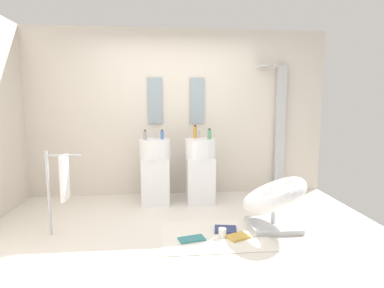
{
  "coord_description": "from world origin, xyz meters",
  "views": [
    {
      "loc": [
        -0.23,
        -3.37,
        1.48
      ],
      "look_at": [
        0.15,
        0.55,
        0.95
      ],
      "focal_mm": 29.33,
      "sensor_mm": 36.0,
      "label": 1
    }
  ],
  "objects_px": {
    "soap_bottle_amber": "(195,132)",
    "lounge_chair": "(274,199)",
    "magazine_navy": "(225,230)",
    "soap_bottle_grey": "(145,135)",
    "magazine_teal": "(192,239)",
    "pedestal_sink_left": "(155,170)",
    "soap_bottle_green": "(209,134)",
    "pedestal_sink_right": "(200,169)",
    "coffee_mug": "(222,233)",
    "shower_column": "(279,127)",
    "soap_bottle_blue": "(162,135)",
    "towel_rack": "(62,180)",
    "magazine_ochre": "(238,237)"
  },
  "relations": [
    {
      "from": "soap_bottle_amber",
      "to": "lounge_chair",
      "type": "bearing_deg",
      "value": -55.37
    },
    {
      "from": "magazine_navy",
      "to": "soap_bottle_grey",
      "type": "bearing_deg",
      "value": 141.61
    },
    {
      "from": "magazine_navy",
      "to": "magazine_teal",
      "type": "distance_m",
      "value": 0.46
    },
    {
      "from": "pedestal_sink_left",
      "to": "magazine_teal",
      "type": "height_order",
      "value": "pedestal_sink_left"
    },
    {
      "from": "magazine_navy",
      "to": "soap_bottle_green",
      "type": "xyz_separation_m",
      "value": [
        -0.03,
        1.08,
        0.99
      ]
    },
    {
      "from": "magazine_teal",
      "to": "pedestal_sink_right",
      "type": "bearing_deg",
      "value": 65.02
    },
    {
      "from": "magazine_navy",
      "to": "coffee_mug",
      "type": "relative_size",
      "value": 2.53
    },
    {
      "from": "shower_column",
      "to": "soap_bottle_blue",
      "type": "xyz_separation_m",
      "value": [
        -1.89,
        -0.34,
        -0.08
      ]
    },
    {
      "from": "lounge_chair",
      "to": "soap_bottle_blue",
      "type": "bearing_deg",
      "value": 139.15
    },
    {
      "from": "lounge_chair",
      "to": "soap_bottle_green",
      "type": "height_order",
      "value": "soap_bottle_green"
    },
    {
      "from": "soap_bottle_grey",
      "to": "soap_bottle_amber",
      "type": "xyz_separation_m",
      "value": [
        0.73,
        0.14,
        0.03
      ]
    },
    {
      "from": "magazine_teal",
      "to": "soap_bottle_amber",
      "type": "relative_size",
      "value": 1.4
    },
    {
      "from": "towel_rack",
      "to": "soap_bottle_grey",
      "type": "height_order",
      "value": "soap_bottle_grey"
    },
    {
      "from": "shower_column",
      "to": "lounge_chair",
      "type": "xyz_separation_m",
      "value": [
        -0.6,
        -1.46,
        -0.73
      ]
    },
    {
      "from": "soap_bottle_grey",
      "to": "magazine_ochre",
      "type": "bearing_deg",
      "value": -50.66
    },
    {
      "from": "magazine_navy",
      "to": "magazine_ochre",
      "type": "xyz_separation_m",
      "value": [
        0.1,
        -0.2,
        -0.0
      ]
    },
    {
      "from": "towel_rack",
      "to": "magazine_navy",
      "type": "relative_size",
      "value": 3.84
    },
    {
      "from": "soap_bottle_grey",
      "to": "soap_bottle_blue",
      "type": "relative_size",
      "value": 1.07
    },
    {
      "from": "coffee_mug",
      "to": "soap_bottle_green",
      "type": "xyz_separation_m",
      "value": [
        0.04,
        1.24,
        0.96
      ]
    },
    {
      "from": "magazine_navy",
      "to": "soap_bottle_grey",
      "type": "distance_m",
      "value": 1.74
    },
    {
      "from": "pedestal_sink_right",
      "to": "towel_rack",
      "type": "height_order",
      "value": "pedestal_sink_right"
    },
    {
      "from": "magazine_teal",
      "to": "soap_bottle_grey",
      "type": "distance_m",
      "value": 1.7
    },
    {
      "from": "towel_rack",
      "to": "soap_bottle_amber",
      "type": "xyz_separation_m",
      "value": [
        1.59,
        1.11,
        0.41
      ]
    },
    {
      "from": "pedestal_sink_right",
      "to": "soap_bottle_grey",
      "type": "xyz_separation_m",
      "value": [
        -0.79,
        -0.04,
        0.52
      ]
    },
    {
      "from": "soap_bottle_amber",
      "to": "soap_bottle_blue",
      "type": "xyz_separation_m",
      "value": [
        -0.49,
        -0.05,
        -0.03
      ]
    },
    {
      "from": "magazine_ochre",
      "to": "soap_bottle_blue",
      "type": "height_order",
      "value": "soap_bottle_blue"
    },
    {
      "from": "magazine_ochre",
      "to": "towel_rack",
      "type": "bearing_deg",
      "value": 145.95
    },
    {
      "from": "lounge_chair",
      "to": "towel_rack",
      "type": "height_order",
      "value": "towel_rack"
    },
    {
      "from": "magazine_teal",
      "to": "soap_bottle_grey",
      "type": "xyz_separation_m",
      "value": [
        -0.54,
        1.28,
        0.99
      ]
    },
    {
      "from": "shower_column",
      "to": "soap_bottle_grey",
      "type": "xyz_separation_m",
      "value": [
        -2.13,
        -0.44,
        -0.07
      ]
    },
    {
      "from": "soap_bottle_blue",
      "to": "pedestal_sink_left",
      "type": "bearing_deg",
      "value": -153.02
    },
    {
      "from": "magazine_navy",
      "to": "soap_bottle_grey",
      "type": "relative_size",
      "value": 1.71
    },
    {
      "from": "soap_bottle_green",
      "to": "pedestal_sink_right",
      "type": "bearing_deg",
      "value": 161.75
    },
    {
      "from": "soap_bottle_grey",
      "to": "magazine_navy",
      "type": "bearing_deg",
      "value": -48.5
    },
    {
      "from": "pedestal_sink_left",
      "to": "magazine_ochre",
      "type": "xyz_separation_m",
      "value": [
        0.91,
        -1.32,
        -0.47
      ]
    },
    {
      "from": "coffee_mug",
      "to": "soap_bottle_green",
      "type": "height_order",
      "value": "soap_bottle_green"
    },
    {
      "from": "soap_bottle_amber",
      "to": "soap_bottle_blue",
      "type": "height_order",
      "value": "soap_bottle_amber"
    },
    {
      "from": "towel_rack",
      "to": "coffee_mug",
      "type": "xyz_separation_m",
      "value": [
        1.75,
        -0.27,
        -0.57
      ]
    },
    {
      "from": "magazine_ochre",
      "to": "soap_bottle_grey",
      "type": "xyz_separation_m",
      "value": [
        -1.05,
        1.28,
        0.99
      ]
    },
    {
      "from": "pedestal_sink_left",
      "to": "shower_column",
      "type": "height_order",
      "value": "shower_column"
    },
    {
      "from": "magazine_ochre",
      "to": "soap_bottle_amber",
      "type": "distance_m",
      "value": 1.77
    },
    {
      "from": "pedestal_sink_left",
      "to": "magazine_ochre",
      "type": "relative_size",
      "value": 4.59
    },
    {
      "from": "towel_rack",
      "to": "magazine_teal",
      "type": "relative_size",
      "value": 3.43
    },
    {
      "from": "towel_rack",
      "to": "magazine_teal",
      "type": "height_order",
      "value": "towel_rack"
    },
    {
      "from": "magazine_navy",
      "to": "shower_column",
      "type": "bearing_deg",
      "value": 62.21
    },
    {
      "from": "lounge_chair",
      "to": "soap_bottle_grey",
      "type": "relative_size",
      "value": 7.02
    },
    {
      "from": "towel_rack",
      "to": "magazine_teal",
      "type": "bearing_deg",
      "value": -12.38
    },
    {
      "from": "soap_bottle_blue",
      "to": "lounge_chair",
      "type": "bearing_deg",
      "value": -40.85
    },
    {
      "from": "magazine_ochre",
      "to": "magazine_teal",
      "type": "xyz_separation_m",
      "value": [
        -0.51,
        0.0,
        -0.0
      ]
    },
    {
      "from": "magazine_ochre",
      "to": "soap_bottle_amber",
      "type": "bearing_deg",
      "value": 77.9
    }
  ]
}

